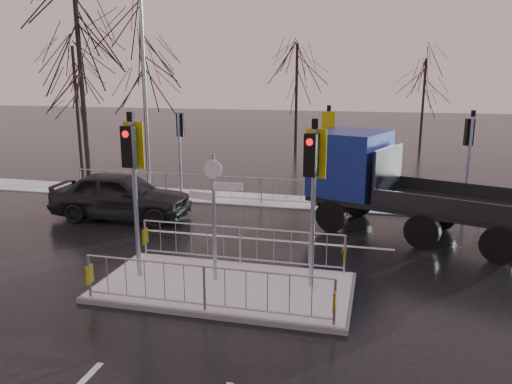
% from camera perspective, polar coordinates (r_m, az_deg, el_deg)
% --- Properties ---
extents(ground, '(120.00, 120.00, 0.00)m').
position_cam_1_polar(ground, '(12.10, -3.60, -11.06)').
color(ground, black).
rests_on(ground, ground).
extents(snow_verge, '(30.00, 2.00, 0.04)m').
position_cam_1_polar(snow_verge, '(20.02, 3.80, -1.09)').
color(snow_verge, white).
rests_on(snow_verge, ground).
extents(lane_markings, '(8.00, 11.38, 0.01)m').
position_cam_1_polar(lane_markings, '(11.81, -4.09, -11.68)').
color(lane_markings, silver).
rests_on(lane_markings, ground).
extents(traffic_island, '(6.00, 3.04, 4.15)m').
position_cam_1_polar(traffic_island, '(11.96, -3.66, -9.32)').
color(traffic_island, slate).
rests_on(traffic_island, ground).
extents(far_kerb_fixtures, '(18.00, 0.65, 3.83)m').
position_cam_1_polar(far_kerb_fixtures, '(19.26, 4.44, 1.38)').
color(far_kerb_fixtures, '#979DA5').
rests_on(far_kerb_fixtures, ground).
extents(car_far_lane, '(5.01, 2.25, 1.67)m').
position_cam_1_polar(car_far_lane, '(18.16, -15.15, -0.37)').
color(car_far_lane, black).
rests_on(car_far_lane, ground).
extents(flatbed_truck, '(7.27, 4.65, 3.17)m').
position_cam_1_polar(flatbed_truck, '(16.63, 13.75, 1.47)').
color(flatbed_truck, black).
rests_on(flatbed_truck, ground).
extents(tree_near_a, '(4.75, 4.75, 8.97)m').
position_cam_1_polar(tree_near_a, '(25.61, -19.58, 15.09)').
color(tree_near_a, black).
rests_on(tree_near_a, ground).
extents(tree_near_b, '(4.00, 4.00, 7.55)m').
position_cam_1_polar(tree_near_b, '(25.66, -12.72, 13.35)').
color(tree_near_b, black).
rests_on(tree_near_b, ground).
extents(tree_near_c, '(3.50, 3.50, 6.61)m').
position_cam_1_polar(tree_near_c, '(28.78, -19.96, 11.57)').
color(tree_near_c, black).
rests_on(tree_near_c, ground).
extents(tree_far_a, '(3.75, 3.75, 7.08)m').
position_cam_1_polar(tree_far_a, '(32.94, 4.67, 12.99)').
color(tree_far_a, black).
rests_on(tree_far_a, ground).
extents(tree_far_b, '(3.25, 3.25, 6.14)m').
position_cam_1_polar(tree_far_b, '(34.60, 18.67, 11.30)').
color(tree_far_b, black).
rests_on(tree_far_b, ground).
extents(street_lamp_left, '(1.25, 0.18, 8.20)m').
position_cam_1_polar(street_lamp_left, '(22.28, -12.43, 11.74)').
color(street_lamp_left, '#979DA5').
rests_on(street_lamp_left, ground).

